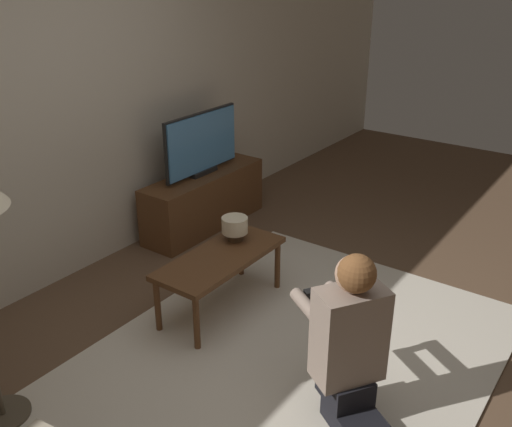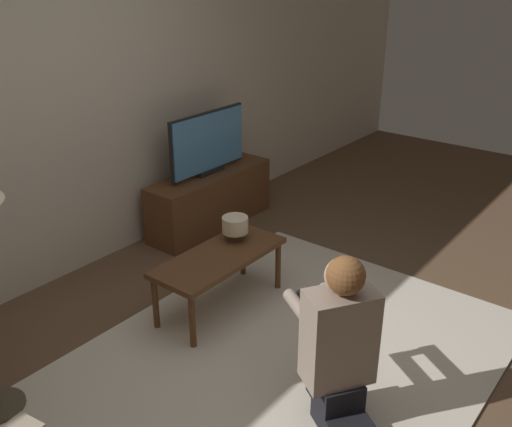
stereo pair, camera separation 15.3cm
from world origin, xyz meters
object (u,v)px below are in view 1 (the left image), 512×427
object	(u,v)px
coffee_table	(221,262)
table_lamp	(235,227)
person_kneeling	(350,343)
tv	(202,143)

from	to	relation	value
coffee_table	table_lamp	xyz separation A→B (m)	(0.23, 0.06, 0.15)
person_kneeling	table_lamp	xyz separation A→B (m)	(0.65, 1.21, 0.04)
tv	coffee_table	bearing A→B (deg)	-134.69
person_kneeling	table_lamp	distance (m)	1.38
tv	table_lamp	size ratio (longest dim) A/B	4.81
coffee_table	table_lamp	bearing A→B (deg)	14.04
tv	coffee_table	size ratio (longest dim) A/B	0.91
tv	table_lamp	distance (m)	1.18
tv	person_kneeling	bearing A→B (deg)	-122.89
person_kneeling	table_lamp	world-z (taller)	person_kneeling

